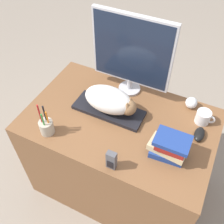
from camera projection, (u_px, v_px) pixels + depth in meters
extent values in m
plane|color=gray|center=(97.00, 221.00, 1.93)|extent=(12.00, 12.00, 0.00)
cube|color=brown|center=(119.00, 155.00, 1.86)|extent=(1.15, 0.72, 0.77)
cube|color=black|center=(109.00, 110.00, 1.62)|extent=(0.44, 0.16, 0.02)
ellipsoid|color=white|center=(109.00, 100.00, 1.55)|extent=(0.30, 0.17, 0.16)
sphere|color=olive|center=(128.00, 107.00, 1.52)|extent=(0.10, 0.10, 0.10)
cone|color=olive|center=(127.00, 105.00, 1.47)|extent=(0.03, 0.03, 0.04)
cone|color=olive|center=(131.00, 99.00, 1.50)|extent=(0.03, 0.03, 0.04)
cylinder|color=#B7B7BC|center=(129.00, 88.00, 1.76)|extent=(0.15, 0.15, 0.02)
cylinder|color=#B7B7BC|center=(130.00, 83.00, 1.72)|extent=(0.04, 0.04, 0.08)
cube|color=#B7B7BC|center=(132.00, 51.00, 1.54)|extent=(0.50, 0.03, 0.45)
cube|color=#192338|center=(131.00, 51.00, 1.53)|extent=(0.48, 0.01, 0.43)
ellipsoid|color=black|center=(199.00, 134.00, 1.48)|extent=(0.06, 0.11, 0.04)
cylinder|color=silver|center=(203.00, 117.00, 1.54)|extent=(0.08, 0.08, 0.08)
torus|color=silver|center=(210.00, 119.00, 1.53)|extent=(0.06, 0.01, 0.06)
cylinder|color=#B2A893|center=(47.00, 127.00, 1.48)|extent=(0.08, 0.08, 0.09)
cylinder|color=orange|center=(48.00, 121.00, 1.44)|extent=(0.01, 0.01, 0.14)
cylinder|color=black|center=(45.00, 116.00, 1.44)|extent=(0.01, 0.01, 0.16)
cylinder|color=#B21E1E|center=(41.00, 117.00, 1.42)|extent=(0.01, 0.01, 0.19)
cylinder|color=#338C38|center=(44.00, 123.00, 1.43)|extent=(0.01, 0.01, 0.14)
sphere|color=silver|center=(191.00, 103.00, 1.63)|extent=(0.07, 0.07, 0.07)
cube|color=#4C4C51|center=(111.00, 160.00, 1.32)|extent=(0.05, 0.03, 0.12)
cube|color=black|center=(110.00, 165.00, 1.32)|extent=(0.04, 0.00, 0.05)
cube|color=navy|center=(167.00, 151.00, 1.40)|extent=(0.19, 0.14, 0.04)
cube|color=#C6B284|center=(168.00, 148.00, 1.37)|extent=(0.21, 0.13, 0.04)
cube|color=maroon|center=(172.00, 143.00, 1.34)|extent=(0.15, 0.14, 0.03)
cube|color=navy|center=(173.00, 141.00, 1.32)|extent=(0.18, 0.13, 0.03)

